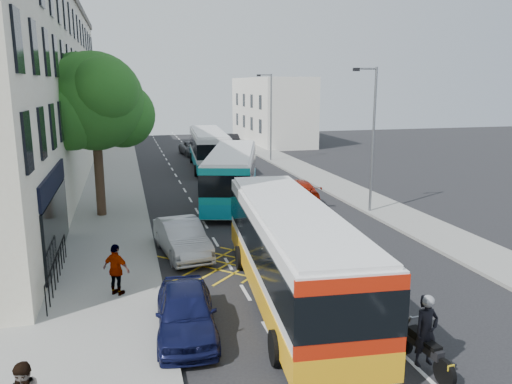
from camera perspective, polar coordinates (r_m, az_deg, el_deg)
ground at (r=16.55m, az=12.55°, el=-14.06°), size 120.00×120.00×0.00m
pavement_left at (r=29.02m, az=-17.18°, el=-2.62°), size 5.00×70.00×0.15m
pavement_right at (r=32.44m, az=12.29°, el=-0.80°), size 3.00×70.00×0.15m
terrace_main at (r=38.21m, az=-25.70°, el=10.34°), size 8.30×45.00×13.50m
terrace_far at (r=68.47m, az=-20.91°, el=9.59°), size 8.00×20.00×10.00m
building_right at (r=63.78m, az=1.69°, el=9.34°), size 6.00×18.00×8.00m
street_tree at (r=28.10m, az=-18.01°, el=9.71°), size 6.30×5.70×8.80m
lamp_near at (r=28.50m, az=13.09°, el=6.64°), size 1.45×0.15×8.00m
lamp_far at (r=47.07m, az=1.60°, el=9.05°), size 1.45×0.15×8.00m
railings at (r=19.69m, az=-21.82°, el=-8.04°), size 0.08×5.60×1.14m
bus_near at (r=16.92m, az=4.06°, el=-6.86°), size 3.73×11.81×3.27m
bus_mid at (r=31.07m, az=-2.76°, el=1.97°), size 5.76×11.83×3.25m
bus_far at (r=43.81m, az=-5.44°, el=4.98°), size 3.68×11.92×3.30m
motorbike at (r=13.96m, az=18.75°, el=-15.21°), size 0.76×2.33×2.07m
parked_car_blue at (r=15.15m, az=-8.03°, el=-13.38°), size 2.04×4.39×1.46m
parked_car_silver at (r=21.80m, az=-8.47°, el=-5.20°), size 2.23×4.82×1.53m
red_hatchback at (r=31.35m, az=4.61°, el=0.17°), size 2.17×4.94×1.41m
distant_car_grey at (r=52.05m, az=-7.07°, el=4.97°), size 2.86×5.39×1.44m
distant_car_silver at (r=54.02m, az=-4.40°, el=5.26°), size 2.01×4.19×1.38m
distant_car_dark at (r=60.97m, az=-2.84°, el=6.06°), size 1.54×4.10×1.34m
pedestrian_far at (r=17.86m, az=-15.66°, el=-8.55°), size 1.11×0.99×1.80m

